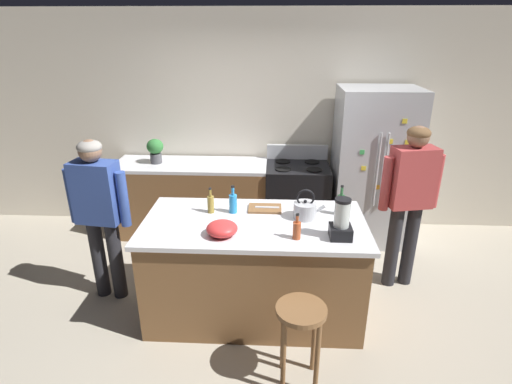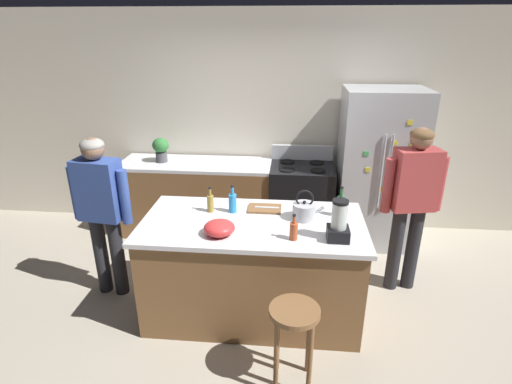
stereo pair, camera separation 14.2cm
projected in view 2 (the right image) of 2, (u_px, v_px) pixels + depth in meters
The scene contains 19 objects.
ground_plane at pixel (253, 310), 3.77m from camera, with size 14.00×14.00×0.00m, color #B2A893.
back_wall at pixel (268, 123), 5.06m from camera, with size 8.00×0.10×2.70m, color beige.
kitchen_island at pixel (253, 268), 3.59m from camera, with size 1.91×0.97×0.93m.
back_counter_run at pixel (203, 198), 5.09m from camera, with size 2.00×0.64×0.93m.
refrigerator at pixel (378, 169), 4.69m from camera, with size 0.90×0.73×1.86m.
stove_range at pixel (301, 201), 4.96m from camera, with size 0.76×0.65×1.11m.
person_by_island_left at pixel (101, 204), 3.69m from camera, with size 0.60×0.27×1.59m.
person_by_sink_right at pixel (412, 196), 3.75m from camera, with size 0.60×0.29×1.66m.
bar_stool at pixel (294, 326), 2.81m from camera, with size 0.36×0.36×0.67m.
potted_plant at pixel (161, 148), 4.89m from camera, with size 0.20×0.20×0.30m.
blender_appliance at pixel (339, 223), 3.07m from camera, with size 0.17×0.17×0.33m.
bottle_vinegar at pixel (210, 203), 3.57m from camera, with size 0.06×0.06×0.24m.
bottle_soda at pixel (233, 202), 3.56m from camera, with size 0.07×0.07×0.26m.
bottle_cooking_sauce at pixel (294, 230), 3.10m from camera, with size 0.06×0.06×0.22m.
bottle_olive_oil at pixel (341, 205), 3.48m from camera, with size 0.07×0.07×0.28m.
mixing_bowl at pixel (219, 228), 3.18m from camera, with size 0.25×0.25×0.11m, color red.
tea_kettle at pixel (304, 210), 3.44m from camera, with size 0.28×0.20×0.27m.
cutting_board at pixel (265, 209), 3.64m from camera, with size 0.30×0.20×0.02m, color brown.
chef_knife at pixel (267, 207), 3.63m from camera, with size 0.22×0.03×0.01m, color #B7BABF.
Camera 2 is at (0.31, -3.05, 2.46)m, focal length 28.05 mm.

